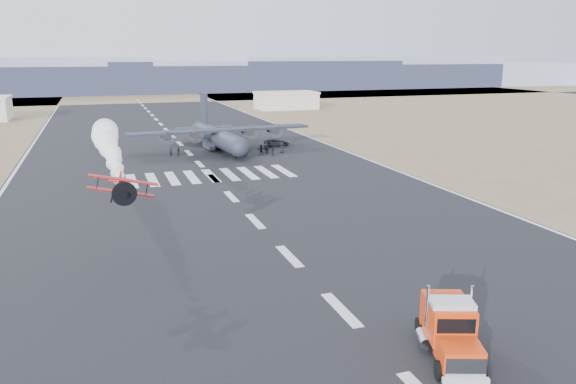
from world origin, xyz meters
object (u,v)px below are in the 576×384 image
crew_b (273,152)px  crew_h (179,152)px  support_vehicle (276,142)px  crew_f (261,150)px  crew_a (171,152)px  crew_g (238,153)px  crew_c (266,148)px  hangar_right (286,100)px  crew_d (267,149)px  semi_truck (450,328)px  transport_aircraft (218,136)px  aerobatic_biplane (122,187)px  crew_e (282,148)px

crew_b → crew_h: (-16.62, 5.87, -0.01)m
support_vehicle → crew_f: 10.45m
crew_a → crew_g: crew_g is taller
crew_c → support_vehicle: bearing=32.4°
hangar_right → crew_d: size_ratio=11.40×
semi_truck → crew_c: (10.41, 75.52, -0.98)m
hangar_right → crew_b: 91.99m
hangar_right → crew_d: 89.69m
crew_c → crew_d: (-0.08, -1.17, 0.02)m
transport_aircraft → crew_h: (-8.58, -4.80, -1.92)m
support_vehicle → crew_b: size_ratio=3.30×
crew_b → crew_f: size_ratio=0.86×
aerobatic_biplane → support_vehicle: bearing=60.4°
semi_truck → crew_a: bearing=115.1°
crew_g → crew_h: bearing=-136.1°
crew_g → crew_d: bearing=92.6°
support_vehicle → crew_d: bearing=159.0°
crew_g → crew_f: bearing=93.5°
semi_truck → crew_h: size_ratio=5.50×
crew_d → crew_g: (-6.35, -2.26, -0.01)m
crew_f → crew_a: bearing=165.7°
transport_aircraft → crew_h: size_ratio=23.31×
semi_truck → crew_e: bearing=99.4°
transport_aircraft → crew_b: transport_aircraft is taller
crew_c → crew_h: bearing=146.6°
crew_a → crew_c: 17.94m
crew_f → crew_g: size_ratio=1.04×
hangar_right → crew_g: 94.20m
hangar_right → transport_aircraft: (-39.66, -75.69, -0.31)m
crew_b → crew_c: size_ratio=0.89×
crew_c → crew_e: size_ratio=0.95×
support_vehicle → crew_h: bearing=111.0°
aerobatic_biplane → crew_c: bearing=60.9°
support_vehicle → crew_g: crew_g is taller
hangar_right → support_vehicle: hangar_right is taller
crew_c → crew_e: (2.98, -1.08, 0.05)m
crew_e → crew_a: bearing=156.9°
aerobatic_biplane → crew_c: 61.80m
crew_b → support_vehicle: bearing=-44.1°
aerobatic_biplane → support_vehicle: size_ratio=1.07×
crew_g → crew_c: bearing=101.2°
crew_e → crew_h: crew_e is taller
crew_c → crew_e: 3.17m
aerobatic_biplane → crew_g: size_ratio=3.15×
crew_b → crew_d: (-0.32, 2.58, 0.11)m
crew_d → crew_g: crew_d is taller
crew_d → crew_e: size_ratio=0.96×
crew_h → crew_e: bearing=-114.8°
aerobatic_biplane → crew_e: 62.31m
crew_b → crew_c: bearing=-19.6°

